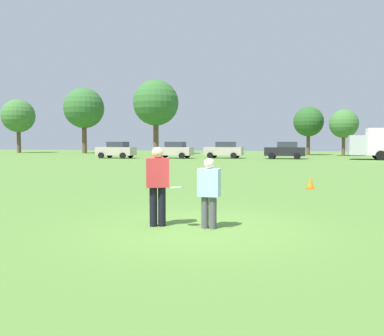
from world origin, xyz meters
TOP-DOWN VIEW (x-y plane):
  - ground_plane at (0.00, 0.00)m, footprint 150.91×150.91m
  - player_thrower at (-0.83, -0.05)m, footprint 0.55×0.43m
  - player_defender at (0.29, -0.03)m, footprint 0.47×0.30m
  - frisbee at (-0.37, -0.17)m, footprint 0.27×0.27m
  - traffic_cone at (2.73, 8.20)m, footprint 0.32×0.32m
  - parked_car_near_left at (-16.83, 34.56)m, footprint 4.30×2.40m
  - parked_car_mid_left at (-10.58, 35.84)m, footprint 4.30×2.40m
  - parked_car_center at (-5.19, 37.29)m, footprint 4.30×2.40m
  - parked_car_mid_right at (1.46, 36.97)m, footprint 4.30×2.40m
  - tree_west_oak at (-41.62, 51.92)m, footprint 5.40×5.40m
  - tree_west_maple at (-29.80, 51.94)m, footprint 6.34×6.34m
  - tree_center_elm at (-17.51, 50.71)m, footprint 6.74×6.74m
  - tree_east_birch at (4.34, 50.82)m, footprint 4.07×4.07m
  - tree_east_oak at (8.61, 48.17)m, footprint 3.67×3.67m

SIDE VIEW (x-z plane):
  - ground_plane at x=0.00m, z-range 0.00..0.00m
  - traffic_cone at x=2.73m, z-range -0.01..0.47m
  - player_defender at x=0.29m, z-range 0.09..1.57m
  - frisbee at x=-0.37m, z-range 0.82..0.91m
  - parked_car_near_left at x=-16.83m, z-range 0.01..1.83m
  - parked_car_mid_left at x=-10.58m, z-range 0.01..1.83m
  - parked_car_center at x=-5.19m, z-range 0.01..1.83m
  - parked_car_mid_right at x=1.46m, z-range 0.01..1.83m
  - player_thrower at x=-0.83m, z-range 0.11..1.81m
  - tree_east_oak at x=8.61m, z-range 1.12..7.08m
  - tree_east_birch at x=4.34m, z-range 1.24..7.87m
  - tree_west_oak at x=-41.62m, z-range 1.65..10.43m
  - tree_west_maple at x=-29.80m, z-range 1.93..12.23m
  - tree_center_elm at x=-17.51m, z-range 2.06..13.01m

